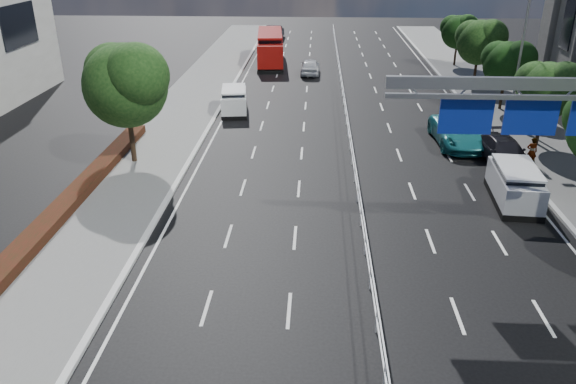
{
  "coord_description": "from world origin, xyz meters",
  "views": [
    {
      "loc": [
        -2.05,
        -10.47,
        11.46
      ],
      "look_at": [
        -3.05,
        9.32,
        2.4
      ],
      "focal_mm": 35.0,
      "sensor_mm": 36.0,
      "label": 1
    }
  ],
  "objects_px": {
    "near_car_silver": "(310,66)",
    "silver_minivan": "(515,185)",
    "pedestrian_b": "(516,113)",
    "pedestrian_a": "(532,152)",
    "red_bus": "(270,47)",
    "parked_car_dark": "(503,151)",
    "parked_car_teal": "(458,132)",
    "near_car_dark": "(274,32)",
    "overhead_gantry": "(554,110)",
    "white_minivan": "(234,101)"
  },
  "relations": [
    {
      "from": "red_bus",
      "to": "overhead_gantry",
      "type": "bearing_deg",
      "value": -73.82
    },
    {
      "from": "parked_car_teal",
      "to": "overhead_gantry",
      "type": "bearing_deg",
      "value": -90.68
    },
    {
      "from": "white_minivan",
      "to": "near_car_dark",
      "type": "height_order",
      "value": "white_minivan"
    },
    {
      "from": "silver_minivan",
      "to": "parked_car_teal",
      "type": "height_order",
      "value": "silver_minivan"
    },
    {
      "from": "near_car_silver",
      "to": "silver_minivan",
      "type": "bearing_deg",
      "value": 111.94
    },
    {
      "from": "overhead_gantry",
      "to": "silver_minivan",
      "type": "xyz_separation_m",
      "value": [
        0.6,
        3.95,
        -4.72
      ]
    },
    {
      "from": "parked_car_teal",
      "to": "parked_car_dark",
      "type": "xyz_separation_m",
      "value": [
        1.8,
        -3.0,
        -0.08
      ]
    },
    {
      "from": "silver_minivan",
      "to": "pedestrian_a",
      "type": "relative_size",
      "value": 2.85
    },
    {
      "from": "red_bus",
      "to": "near_car_dark",
      "type": "height_order",
      "value": "red_bus"
    },
    {
      "from": "near_car_dark",
      "to": "parked_car_teal",
      "type": "distance_m",
      "value": 39.62
    },
    {
      "from": "parked_car_teal",
      "to": "parked_car_dark",
      "type": "bearing_deg",
      "value": -60.87
    },
    {
      "from": "near_car_silver",
      "to": "pedestrian_b",
      "type": "bearing_deg",
      "value": 133.16
    },
    {
      "from": "near_car_silver",
      "to": "near_car_dark",
      "type": "bearing_deg",
      "value": -74.72
    },
    {
      "from": "near_car_silver",
      "to": "pedestrian_b",
      "type": "distance_m",
      "value": 20.3
    },
    {
      "from": "white_minivan",
      "to": "pedestrian_b",
      "type": "distance_m",
      "value": 18.93
    },
    {
      "from": "near_car_dark",
      "to": "pedestrian_a",
      "type": "height_order",
      "value": "pedestrian_a"
    },
    {
      "from": "overhead_gantry",
      "to": "parked_car_dark",
      "type": "relative_size",
      "value": 2.11
    },
    {
      "from": "overhead_gantry",
      "to": "white_minivan",
      "type": "relative_size",
      "value": 2.43
    },
    {
      "from": "white_minivan",
      "to": "silver_minivan",
      "type": "bearing_deg",
      "value": -49.89
    },
    {
      "from": "near_car_silver",
      "to": "silver_minivan",
      "type": "xyz_separation_m",
      "value": [
        9.96,
        -26.49,
        0.18
      ]
    },
    {
      "from": "silver_minivan",
      "to": "pedestrian_b",
      "type": "xyz_separation_m",
      "value": [
        3.58,
        11.36,
        0.16
      ]
    },
    {
      "from": "parked_car_dark",
      "to": "pedestrian_b",
      "type": "bearing_deg",
      "value": 61.37
    },
    {
      "from": "parked_car_teal",
      "to": "pedestrian_b",
      "type": "xyz_separation_m",
      "value": [
        4.41,
        3.36,
        0.26
      ]
    },
    {
      "from": "silver_minivan",
      "to": "pedestrian_b",
      "type": "distance_m",
      "value": 11.91
    },
    {
      "from": "parked_car_teal",
      "to": "parked_car_dark",
      "type": "distance_m",
      "value": 3.5
    },
    {
      "from": "white_minivan",
      "to": "parked_car_dark",
      "type": "bearing_deg",
      "value": -36.38
    },
    {
      "from": "white_minivan",
      "to": "pedestrian_a",
      "type": "relative_size",
      "value": 2.7
    },
    {
      "from": "pedestrian_a",
      "to": "near_car_dark",
      "type": "bearing_deg",
      "value": -64.62
    },
    {
      "from": "parked_car_dark",
      "to": "pedestrian_b",
      "type": "height_order",
      "value": "pedestrian_b"
    },
    {
      "from": "red_bus",
      "to": "pedestrian_b",
      "type": "height_order",
      "value": "red_bus"
    },
    {
      "from": "near_car_silver",
      "to": "pedestrian_a",
      "type": "distance_m",
      "value": 25.22
    },
    {
      "from": "overhead_gantry",
      "to": "pedestrian_b",
      "type": "xyz_separation_m",
      "value": [
        4.17,
        15.31,
        -4.57
      ]
    },
    {
      "from": "parked_car_teal",
      "to": "pedestrian_a",
      "type": "xyz_separation_m",
      "value": [
        3.1,
        -3.57,
        0.14
      ]
    },
    {
      "from": "white_minivan",
      "to": "red_bus",
      "type": "height_order",
      "value": "red_bus"
    },
    {
      "from": "parked_car_dark",
      "to": "near_car_dark",
      "type": "bearing_deg",
      "value": 104.89
    },
    {
      "from": "red_bus",
      "to": "near_car_silver",
      "type": "distance_m",
      "value": 6.27
    },
    {
      "from": "pedestrian_a",
      "to": "red_bus",
      "type": "bearing_deg",
      "value": -55.91
    },
    {
      "from": "near_car_dark",
      "to": "pedestrian_a",
      "type": "xyz_separation_m",
      "value": [
        16.86,
        -40.72,
        0.09
      ]
    },
    {
      "from": "near_car_silver",
      "to": "silver_minivan",
      "type": "distance_m",
      "value": 28.3
    },
    {
      "from": "overhead_gantry",
      "to": "near_car_dark",
      "type": "distance_m",
      "value": 51.28
    },
    {
      "from": "parked_car_dark",
      "to": "pedestrian_b",
      "type": "distance_m",
      "value": 6.88
    },
    {
      "from": "parked_car_dark",
      "to": "parked_car_teal",
      "type": "bearing_deg",
      "value": 114.68
    },
    {
      "from": "parked_car_dark",
      "to": "white_minivan",
      "type": "bearing_deg",
      "value": 144.4
    },
    {
      "from": "silver_minivan",
      "to": "pedestrian_b",
      "type": "relative_size",
      "value": 2.47
    },
    {
      "from": "red_bus",
      "to": "near_car_dark",
      "type": "xyz_separation_m",
      "value": [
        -0.63,
        13.92,
        -0.74
      ]
    },
    {
      "from": "pedestrian_a",
      "to": "parked_car_teal",
      "type": "bearing_deg",
      "value": -46.15
    },
    {
      "from": "white_minivan",
      "to": "red_bus",
      "type": "bearing_deg",
      "value": 78.96
    },
    {
      "from": "white_minivan",
      "to": "pedestrian_b",
      "type": "relative_size",
      "value": 2.34
    },
    {
      "from": "parked_car_dark",
      "to": "pedestrian_a",
      "type": "distance_m",
      "value": 1.44
    },
    {
      "from": "parked_car_teal",
      "to": "near_car_dark",
      "type": "bearing_deg",
      "value": 108.48
    }
  ]
}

